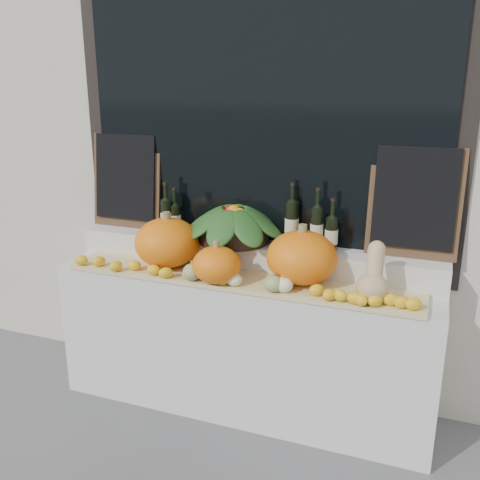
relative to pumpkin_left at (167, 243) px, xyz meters
The scene contains 18 objects.
storefront_facade 1.51m from the pumpkin_left, 59.72° to the left, with size 7.00×0.94×4.50m.
display_sill 0.78m from the pumpkin_left, ahead, with size 2.30×0.55×0.88m, color silver.
rear_tier 0.53m from the pumpkin_left, 26.33° to the left, with size 2.30×0.25×0.16m, color silver.
straw_bedding 0.50m from the pumpkin_left, ahead, with size 2.10×0.32×0.03m, color tan.
pumpkin_left is the anchor object (origin of this frame).
pumpkin_right 0.83m from the pumpkin_left, ahead, with size 0.40×0.40×0.30m, color orange.
pumpkin_center 0.41m from the pumpkin_left, 20.57° to the right, with size 0.27×0.27×0.21m, color orange.
butternut_squash 1.24m from the pumpkin_left, ahead, with size 0.17×0.22×0.30m.
decorative_gourds 0.54m from the pumpkin_left, 17.52° to the right, with size 0.64×0.12×0.15m.
lemon_heap 0.51m from the pumpkin_left, 18.11° to the right, with size 2.20×0.16×0.06m, color yellow, non-canonical shape.
produce_bowl 0.42m from the pumpkin_left, 31.79° to the left, with size 0.67×0.67×0.24m.
wine_bottle_far_left 0.26m from the pumpkin_left, 118.06° to the left, with size 0.08×0.08×0.34m.
wine_bottle_near_left 0.26m from the pumpkin_left, 105.20° to the left, with size 0.08×0.08×0.30m.
wine_bottle_tall 0.76m from the pumpkin_left, 20.94° to the left, with size 0.08×0.08×0.38m.
wine_bottle_near_right 0.90m from the pumpkin_left, 13.85° to the left, with size 0.08×0.08×0.37m.
wine_bottle_far_right 0.98m from the pumpkin_left, 12.93° to the left, with size 0.08×0.08×0.32m.
chalkboard_left 0.62m from the pumpkin_left, 146.87° to the left, with size 0.50×0.10×0.62m.
chalkboard_right 1.45m from the pumpkin_left, 11.98° to the left, with size 0.50×0.10×0.62m.
Camera 1 is at (1.03, -1.29, 2.02)m, focal length 40.00 mm.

